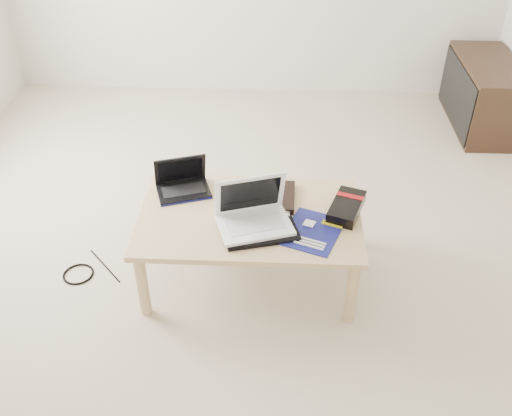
{
  "coord_description": "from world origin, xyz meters",
  "views": [
    {
      "loc": [
        0.25,
        -2.59,
        2.1
      ],
      "look_at": [
        0.14,
        -0.34,
        0.44
      ],
      "focal_mm": 40.0,
      "sensor_mm": 36.0,
      "label": 1
    }
  ],
  "objects_px": {
    "media_cabinet": "(483,94)",
    "netbook": "(183,184)",
    "gpu_box": "(347,207)",
    "coffee_table": "(250,222)",
    "white_laptop": "(253,214)"
  },
  "relations": [
    {
      "from": "media_cabinet",
      "to": "gpu_box",
      "type": "distance_m",
      "value": 2.11
    },
    {
      "from": "media_cabinet",
      "to": "netbook",
      "type": "xyz_separation_m",
      "value": [
        -2.02,
        -1.59,
        0.19
      ]
    },
    {
      "from": "coffee_table",
      "to": "white_laptop",
      "type": "height_order",
      "value": "white_laptop"
    },
    {
      "from": "netbook",
      "to": "gpu_box",
      "type": "distance_m",
      "value": 0.86
    },
    {
      "from": "media_cabinet",
      "to": "netbook",
      "type": "bearing_deg",
      "value": -141.82
    },
    {
      "from": "coffee_table",
      "to": "netbook",
      "type": "relative_size",
      "value": 3.48
    },
    {
      "from": "netbook",
      "to": "coffee_table",
      "type": "bearing_deg",
      "value": -28.42
    },
    {
      "from": "coffee_table",
      "to": "netbook",
      "type": "distance_m",
      "value": 0.42
    },
    {
      "from": "gpu_box",
      "to": "netbook",
      "type": "bearing_deg",
      "value": 169.91
    },
    {
      "from": "coffee_table",
      "to": "white_laptop",
      "type": "xyz_separation_m",
      "value": [
        0.02,
        -0.09,
        0.12
      ]
    },
    {
      "from": "coffee_table",
      "to": "netbook",
      "type": "bearing_deg",
      "value": 151.58
    },
    {
      "from": "netbook",
      "to": "gpu_box",
      "type": "xyz_separation_m",
      "value": [
        0.84,
        -0.15,
        -0.01
      ]
    },
    {
      "from": "coffee_table",
      "to": "netbook",
      "type": "height_order",
      "value": "netbook"
    },
    {
      "from": "netbook",
      "to": "media_cabinet",
      "type": "bearing_deg",
      "value": 38.18
    },
    {
      "from": "white_laptop",
      "to": "coffee_table",
      "type": "bearing_deg",
      "value": 104.21
    }
  ]
}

